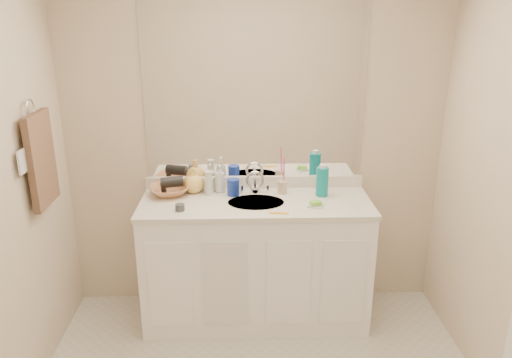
% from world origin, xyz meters
% --- Properties ---
extents(wall_back, '(2.60, 0.02, 2.40)m').
position_xyz_m(wall_back, '(0.00, 1.30, 1.20)').
color(wall_back, beige).
rests_on(wall_back, floor).
extents(vanity_cabinet, '(1.50, 0.55, 0.85)m').
position_xyz_m(vanity_cabinet, '(0.00, 1.02, 0.42)').
color(vanity_cabinet, white).
rests_on(vanity_cabinet, floor).
extents(countertop, '(1.52, 0.57, 0.03)m').
position_xyz_m(countertop, '(0.00, 1.02, 0.86)').
color(countertop, silver).
rests_on(countertop, vanity_cabinet).
extents(backsplash, '(1.52, 0.03, 0.08)m').
position_xyz_m(backsplash, '(0.00, 1.29, 0.92)').
color(backsplash, silver).
rests_on(backsplash, countertop).
extents(sink_basin, '(0.37, 0.37, 0.02)m').
position_xyz_m(sink_basin, '(0.00, 1.00, 0.87)').
color(sink_basin, '#B6AD9F').
rests_on(sink_basin, countertop).
extents(faucet, '(0.02, 0.02, 0.11)m').
position_xyz_m(faucet, '(0.00, 1.18, 0.94)').
color(faucet, silver).
rests_on(faucet, countertop).
extents(mirror, '(1.48, 0.01, 1.20)m').
position_xyz_m(mirror, '(0.00, 1.29, 1.56)').
color(mirror, white).
rests_on(mirror, wall_back).
extents(blue_mug, '(0.10, 0.10, 0.11)m').
position_xyz_m(blue_mug, '(-0.15, 1.14, 0.94)').
color(blue_mug, '#1730A0').
rests_on(blue_mug, countertop).
extents(tan_cup, '(0.08, 0.08, 0.09)m').
position_xyz_m(tan_cup, '(0.18, 1.17, 0.92)').
color(tan_cup, '#D0AF92').
rests_on(tan_cup, countertop).
extents(toothbrush, '(0.02, 0.04, 0.21)m').
position_xyz_m(toothbrush, '(0.19, 1.17, 1.03)').
color(toothbrush, '#FF43A0').
rests_on(toothbrush, tan_cup).
extents(mouthwash_bottle, '(0.09, 0.09, 0.20)m').
position_xyz_m(mouthwash_bottle, '(0.45, 1.12, 0.98)').
color(mouthwash_bottle, '#0B868F').
rests_on(mouthwash_bottle, countertop).
extents(soap_dish, '(0.11, 0.10, 0.01)m').
position_xyz_m(soap_dish, '(0.38, 0.92, 0.89)').
color(soap_dish, silver).
rests_on(soap_dish, countertop).
extents(green_soap, '(0.08, 0.06, 0.02)m').
position_xyz_m(green_soap, '(0.38, 0.92, 0.90)').
color(green_soap, '#7CCD32').
rests_on(green_soap, soap_dish).
extents(orange_comb, '(0.12, 0.04, 0.00)m').
position_xyz_m(orange_comb, '(0.14, 0.81, 0.88)').
color(orange_comb, orange).
rests_on(orange_comb, countertop).
extents(dark_jar, '(0.07, 0.07, 0.04)m').
position_xyz_m(dark_jar, '(-0.48, 0.88, 0.90)').
color(dark_jar, '#36383E').
rests_on(dark_jar, countertop).
extents(extra_white_bottle, '(0.07, 0.07, 0.17)m').
position_xyz_m(extra_white_bottle, '(-0.31, 1.16, 0.96)').
color(extra_white_bottle, silver).
rests_on(extra_white_bottle, countertop).
extents(soap_bottle_white, '(0.08, 0.08, 0.19)m').
position_xyz_m(soap_bottle_white, '(-0.24, 1.20, 0.98)').
color(soap_bottle_white, silver).
rests_on(soap_bottle_white, countertop).
extents(soap_bottle_cream, '(0.07, 0.07, 0.15)m').
position_xyz_m(soap_bottle_cream, '(-0.32, 1.22, 0.95)').
color(soap_bottle_cream, beige).
rests_on(soap_bottle_cream, countertop).
extents(soap_bottle_yellow, '(0.18, 0.18, 0.17)m').
position_xyz_m(soap_bottle_yellow, '(-0.42, 1.20, 0.97)').
color(soap_bottle_yellow, '#FACB61').
rests_on(soap_bottle_yellow, countertop).
extents(wicker_basket, '(0.31, 0.31, 0.06)m').
position_xyz_m(wicker_basket, '(-0.58, 1.16, 0.91)').
color(wicker_basket, '#B67049').
rests_on(wicker_basket, countertop).
extents(hair_dryer, '(0.16, 0.11, 0.07)m').
position_xyz_m(hair_dryer, '(-0.56, 1.16, 0.97)').
color(hair_dryer, black).
rests_on(hair_dryer, wicker_basket).
extents(towel_ring, '(0.01, 0.11, 0.11)m').
position_xyz_m(towel_ring, '(-1.27, 0.77, 1.55)').
color(towel_ring, silver).
rests_on(towel_ring, wall_left).
extents(hand_towel, '(0.04, 0.32, 0.55)m').
position_xyz_m(hand_towel, '(-1.25, 0.77, 1.25)').
color(hand_towel, '#463125').
rests_on(hand_towel, towel_ring).
extents(switch_plate, '(0.01, 0.08, 0.13)m').
position_xyz_m(switch_plate, '(-1.27, 0.57, 1.30)').
color(switch_plate, white).
rests_on(switch_plate, wall_left).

